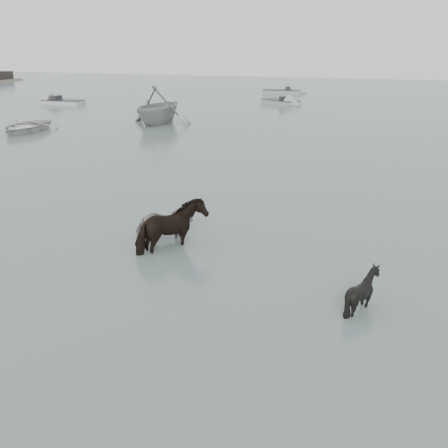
{
  "coord_description": "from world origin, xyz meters",
  "views": [
    {
      "loc": [
        3.24,
        -11.72,
        5.52
      ],
      "look_at": [
        -0.24,
        0.0,
        1.0
      ],
      "focal_mm": 40.0,
      "sensor_mm": 36.0,
      "label": 1
    }
  ],
  "objects_px": {
    "pony_pinto": "(164,217)",
    "rowboat_lead": "(25,125)",
    "pony_dark": "(173,221)",
    "pony_black": "(363,285)"
  },
  "relations": [
    {
      "from": "pony_pinto",
      "to": "rowboat_lead",
      "type": "relative_size",
      "value": 0.39
    },
    {
      "from": "pony_dark",
      "to": "pony_black",
      "type": "relative_size",
      "value": 1.52
    },
    {
      "from": "pony_dark",
      "to": "pony_black",
      "type": "xyz_separation_m",
      "value": [
        5.16,
        -1.85,
        -0.29
      ]
    },
    {
      "from": "pony_black",
      "to": "pony_pinto",
      "type": "bearing_deg",
      "value": 46.42
    },
    {
      "from": "pony_black",
      "to": "rowboat_lead",
      "type": "relative_size",
      "value": 0.26
    },
    {
      "from": "pony_dark",
      "to": "pony_black",
      "type": "distance_m",
      "value": 5.49
    },
    {
      "from": "pony_pinto",
      "to": "rowboat_lead",
      "type": "xyz_separation_m",
      "value": [
        -15.72,
        14.44,
        -0.26
      ]
    },
    {
      "from": "pony_pinto",
      "to": "pony_dark",
      "type": "height_order",
      "value": "pony_dark"
    },
    {
      "from": "pony_black",
      "to": "rowboat_lead",
      "type": "bearing_deg",
      "value": 31.65
    },
    {
      "from": "pony_pinto",
      "to": "rowboat_lead",
      "type": "distance_m",
      "value": 21.35
    }
  ]
}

